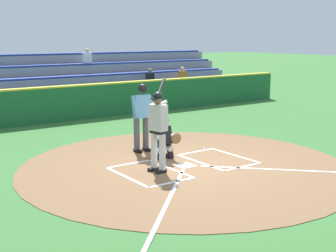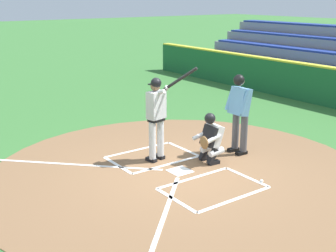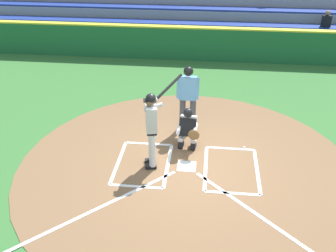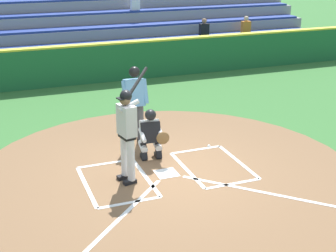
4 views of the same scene
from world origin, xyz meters
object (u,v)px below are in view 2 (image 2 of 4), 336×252
Objects in this scene: batter at (157,113)px; baseball at (262,181)px; catcher at (210,137)px; plate_umpire at (239,109)px.

batter is 28.76× the size of baseball.
catcher reaches higher than baseball.
batter reaches higher than catcher.
baseball is (-1.51, 0.83, -1.04)m from plate_umpire.
batter is at bearing 48.33° from catcher.
batter is 1.14× the size of plate_umpire.
baseball is at bearing 151.39° from plate_umpire.
batter reaches higher than baseball.
plate_umpire reaches higher than baseball.
plate_umpire is 25.20× the size of baseball.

